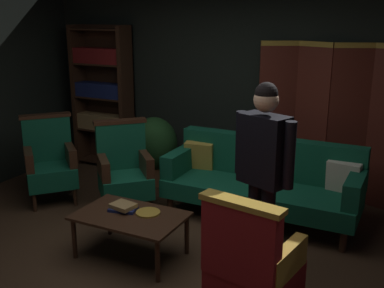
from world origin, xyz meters
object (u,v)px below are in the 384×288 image
object	(u,v)px
standing_figure	(263,165)
brass_tray	(148,213)
velvet_couch	(263,179)
bookshelf	(103,94)
armchair_gilt_accent	(251,265)
armchair_wing_left	(50,161)
folding_screen	(348,123)
book_navy_cloth	(123,209)
book_tan_leather	(123,206)
armchair_wing_right	(124,170)
potted_plant	(154,146)
coffee_table	(130,219)

from	to	relation	value
standing_figure	brass_tray	distance (m)	1.22
velvet_couch	standing_figure	bearing A→B (deg)	-72.75
bookshelf	standing_figure	world-z (taller)	bookshelf
armchair_gilt_accent	armchair_wing_left	distance (m)	3.19
bookshelf	folding_screen	bearing A→B (deg)	1.90
armchair_gilt_accent	book_navy_cloth	distance (m)	1.54
bookshelf	velvet_couch	size ratio (longest dim) A/B	0.97
standing_figure	book_tan_leather	distance (m)	1.42
armchair_wing_left	standing_figure	world-z (taller)	standing_figure
velvet_couch	armchair_wing_left	distance (m)	2.55
book_tan_leather	armchair_wing_left	bearing A→B (deg)	156.51
armchair_gilt_accent	brass_tray	bearing A→B (deg)	155.42
folding_screen	book_tan_leather	size ratio (longest dim) A/B	9.59
book_tan_leather	standing_figure	bearing A→B (deg)	6.99
armchair_wing_right	book_navy_cloth	xyz separation A→B (m)	(0.55, -0.81, -0.06)
book_navy_cloth	bookshelf	bearing A→B (deg)	130.41
velvet_couch	book_navy_cloth	xyz separation A→B (m)	(-0.94, -1.33, -0.02)
armchair_wing_left	potted_plant	xyz separation A→B (m)	(0.84, 1.03, 0.04)
bookshelf	standing_figure	bearing A→B (deg)	-31.96
armchair_wing_left	book_navy_cloth	world-z (taller)	armchair_wing_left
folding_screen	velvet_couch	world-z (taller)	folding_screen
folding_screen	brass_tray	xyz separation A→B (m)	(-1.41, -2.13, -0.56)
bookshelf	coffee_table	bearing A→B (deg)	-48.52
armchair_wing_left	brass_tray	xyz separation A→B (m)	(1.77, -0.61, -0.06)
coffee_table	potted_plant	distance (m)	1.92
armchair_wing_right	coffee_table	bearing A→B (deg)	-52.47
book_navy_cloth	armchair_wing_left	bearing A→B (deg)	156.51
velvet_couch	armchair_gilt_accent	xyz separation A→B (m)	(0.51, -1.83, 0.04)
folding_screen	book_navy_cloth	world-z (taller)	folding_screen
armchair_wing_right	standing_figure	size ratio (longest dim) A/B	0.61
book_navy_cloth	book_tan_leather	bearing A→B (deg)	90.00
book_navy_cloth	standing_figure	bearing A→B (deg)	6.99
bookshelf	book_tan_leather	size ratio (longest dim) A/B	9.41
folding_screen	potted_plant	distance (m)	2.43
folding_screen	brass_tray	world-z (taller)	folding_screen
book_navy_cloth	book_tan_leather	xyz separation A→B (m)	(0.00, 0.00, 0.03)
folding_screen	armchair_gilt_accent	size ratio (longest dim) A/B	2.01
bookshelf	coffee_table	world-z (taller)	bookshelf
armchair_wing_right	book_navy_cloth	bearing A→B (deg)	-55.89
armchair_wing_right	brass_tray	xyz separation A→B (m)	(0.79, -0.76, -0.06)
coffee_table	standing_figure	xyz separation A→B (m)	(1.19, 0.21, 0.65)
armchair_wing_left	potted_plant	size ratio (longest dim) A/B	1.14
book_tan_leather	brass_tray	world-z (taller)	book_tan_leather
armchair_wing_left	brass_tray	world-z (taller)	armchair_wing_left
armchair_gilt_accent	potted_plant	bearing A→B (deg)	134.18
book_tan_leather	brass_tray	size ratio (longest dim) A/B	0.96
bookshelf	armchair_wing_left	bearing A→B (deg)	-80.31
standing_figure	brass_tray	world-z (taller)	standing_figure
armchair_wing_left	potted_plant	distance (m)	1.33
potted_plant	brass_tray	distance (m)	1.89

